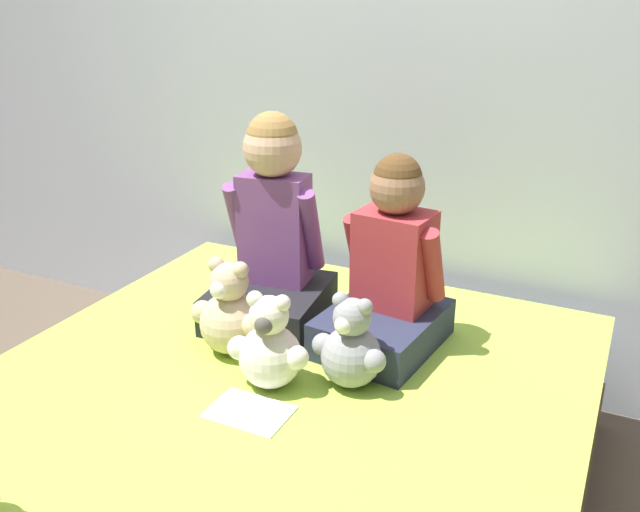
{
  "coord_description": "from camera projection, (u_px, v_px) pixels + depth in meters",
  "views": [
    {
      "loc": [
        0.81,
        -1.28,
        1.45
      ],
      "look_at": [
        0.0,
        0.39,
        0.71
      ],
      "focal_mm": 38.0,
      "sensor_mm": 36.0,
      "label": 1
    }
  ],
  "objects": [
    {
      "name": "wall_behind_bed",
      "position": [
        407.0,
        48.0,
        2.39
      ],
      "size": [
        8.0,
        0.06,
        2.5
      ],
      "color": "silver",
      "rests_on": "ground_plane"
    },
    {
      "name": "bed",
      "position": [
        258.0,
        470.0,
        1.86
      ],
      "size": [
        1.65,
        1.93,
        0.43
      ],
      "color": "brown",
      "rests_on": "ground_plane"
    },
    {
      "name": "child_on_left",
      "position": [
        272.0,
        238.0,
        2.16
      ],
      "size": [
        0.39,
        0.42,
        0.67
      ],
      "rotation": [
        0.0,
        0.0,
        0.12
      ],
      "color": "black",
      "rests_on": "bed"
    },
    {
      "name": "child_on_right",
      "position": [
        390.0,
        274.0,
        2.02
      ],
      "size": [
        0.35,
        0.43,
        0.59
      ],
      "rotation": [
        0.0,
        0.0,
        -0.11
      ],
      "color": "#282D47",
      "rests_on": "bed"
    },
    {
      "name": "teddy_bear_held_by_left_child",
      "position": [
        230.0,
        314.0,
        1.99
      ],
      "size": [
        0.25,
        0.19,
        0.3
      ],
      "rotation": [
        0.0,
        0.0,
        -0.03
      ],
      "color": "#D1B78E",
      "rests_on": "bed"
    },
    {
      "name": "teddy_bear_held_by_right_child",
      "position": [
        351.0,
        348.0,
        1.83
      ],
      "size": [
        0.22,
        0.17,
        0.27
      ],
      "rotation": [
        0.0,
        0.0,
        -0.13
      ],
      "color": "#939399",
      "rests_on": "bed"
    },
    {
      "name": "teddy_bear_between_children",
      "position": [
        270.0,
        348.0,
        1.83
      ],
      "size": [
        0.23,
        0.17,
        0.28
      ],
      "rotation": [
        0.0,
        0.0,
        0.13
      ],
      "color": "silver",
      "rests_on": "bed"
    },
    {
      "name": "sign_card",
      "position": [
        249.0,
        412.0,
        1.74
      ],
      "size": [
        0.21,
        0.15,
        0.0
      ],
      "color": "white",
      "rests_on": "bed"
    }
  ]
}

